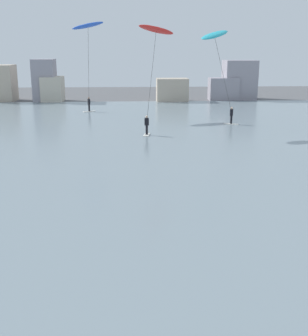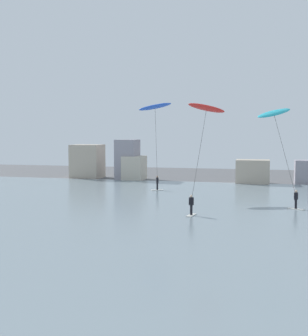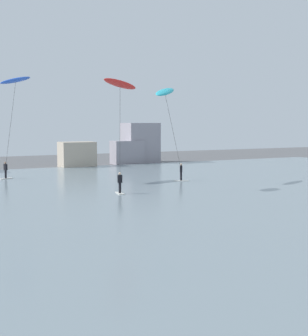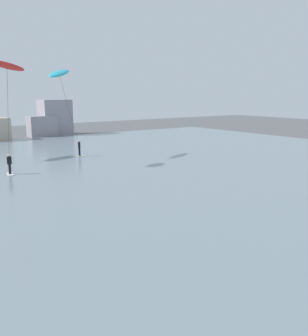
# 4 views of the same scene
# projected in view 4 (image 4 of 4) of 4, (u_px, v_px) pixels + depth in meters

# --- Properties ---
(kitesurfer_red) EXTENTS (3.16, 3.43, 9.12)m
(kitesurfer_red) POSITION_uv_depth(u_px,v_px,m) (7.00, 76.00, 30.22)
(kitesurfer_red) COLOR silver
(kitesurfer_red) RESTS_ON water_bay
(kitesurfer_cyan) EXTENTS (4.36, 3.07, 8.81)m
(kitesurfer_cyan) POSITION_uv_depth(u_px,v_px,m) (61.00, 80.00, 35.65)
(kitesurfer_cyan) COLOR silver
(kitesurfer_cyan) RESTS_ON water_bay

